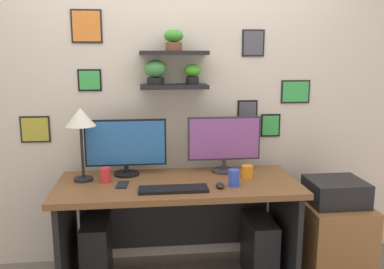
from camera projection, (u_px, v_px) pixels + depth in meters
name	position (u px, v px, depth m)	size (l,w,h in m)	color
back_wall_assembly	(173.00, 87.00, 3.08)	(4.40, 0.24, 2.70)	beige
desk	(178.00, 208.00, 2.86)	(1.63, 0.68, 0.75)	brown
monitor_left	(126.00, 146.00, 2.90)	(0.57, 0.18, 0.40)	black
monitor_right	(224.00, 142.00, 2.98)	(0.53, 0.18, 0.41)	#2D2D33
keyboard	(173.00, 189.00, 2.59)	(0.44, 0.14, 0.02)	black
computer_mouse	(220.00, 186.00, 2.65)	(0.06, 0.09, 0.03)	black
desk_lamp	(81.00, 122.00, 2.72)	(0.20, 0.20, 0.50)	black
cell_phone	(122.00, 185.00, 2.69)	(0.07, 0.14, 0.01)	black
coffee_mug	(247.00, 172.00, 2.85)	(0.08, 0.08, 0.09)	orange
pen_cup	(105.00, 175.00, 2.76)	(0.07, 0.07, 0.10)	red
water_cup	(234.00, 178.00, 2.68)	(0.07, 0.07, 0.11)	blue
drawer_cabinet	(332.00, 241.00, 2.94)	(0.44, 0.50, 0.57)	brown
printer	(336.00, 192.00, 2.86)	(0.38, 0.34, 0.17)	black
computer_tower_left	(97.00, 252.00, 2.87)	(0.18, 0.40, 0.47)	black
computer_tower_right	(259.00, 249.00, 2.93)	(0.18, 0.40, 0.46)	black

